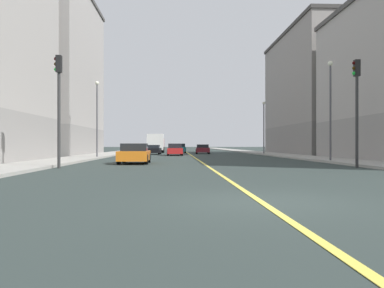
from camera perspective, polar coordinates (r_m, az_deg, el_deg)
ground_plane at (r=9.31m, az=9.47°, el=-7.89°), size 400.00×400.00×0.00m
sidewalk_left at (r=59.28m, az=9.38°, el=-1.21°), size 3.52×168.00×0.15m
sidewalk_right at (r=58.63m, az=-10.51°, el=-1.22°), size 3.52×168.00×0.15m
lane_center_stripe at (r=58.07m, az=-0.51°, el=-1.30°), size 0.16×154.00×0.01m
building_left_mid at (r=55.87m, az=18.34°, el=6.61°), size 11.89×21.77×15.48m
building_right_midblock at (r=52.34m, az=-20.23°, el=9.00°), size 11.89×19.20×18.99m
traffic_light_left_near at (r=24.34m, az=21.78°, el=5.96°), size 0.40×0.32×5.89m
traffic_light_right_near at (r=23.07m, az=-17.94°, el=6.43°), size 0.40×0.32×5.98m
street_lamp_left_near at (r=30.70m, az=18.57°, el=5.80°), size 0.36×0.36×6.99m
street_lamp_right_near at (r=38.91m, az=-12.98°, el=4.51°), size 0.36×0.36×6.94m
street_lamp_left_far at (r=51.47m, az=9.89°, el=3.07°), size 0.36×0.36×6.38m
car_orange at (r=27.51m, az=-7.94°, el=-1.37°), size 1.96×4.39×1.33m
car_teal at (r=61.50m, az=-1.66°, el=-0.61°), size 1.88×4.31×1.39m
car_maroon at (r=56.20m, az=1.47°, el=-0.71°), size 1.97×4.36×1.26m
car_red at (r=47.39m, az=-2.39°, el=-0.78°), size 1.83×4.50×1.37m
car_silver at (r=78.00m, az=-2.13°, el=-0.50°), size 1.90×4.16×1.32m
car_black at (r=52.55m, az=-5.37°, el=-0.79°), size 1.98×4.11×1.20m
box_truck at (r=62.87m, az=-5.02°, el=0.16°), size 2.46×6.63×2.80m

